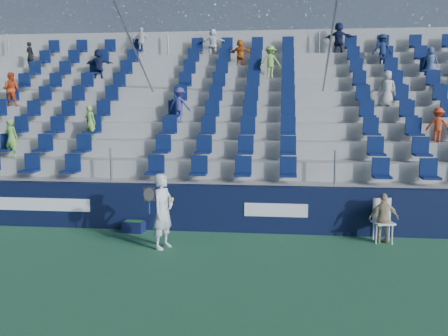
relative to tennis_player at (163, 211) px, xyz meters
name	(u,v)px	position (x,y,z in m)	size (l,w,h in m)	color
ground	(198,270)	(1.04, -1.44, -0.86)	(70.00, 70.00, 0.00)	#2C6843
sponsor_wall	(218,208)	(1.04, 1.71, -0.26)	(24.00, 0.32, 1.20)	black
grandstand	(236,136)	(1.04, 6.80, 1.27)	(24.00, 8.17, 6.63)	#A5A5A0
tennis_player	(163,211)	(0.00, 0.00, 0.00)	(0.71, 0.73, 1.72)	silver
line_judge_chair	(382,217)	(5.10, 1.21, -0.28)	(0.54, 0.56, 1.03)	white
line_judge	(384,218)	(5.10, 1.06, -0.27)	(0.70, 0.29, 1.19)	tan
ball_bin	(134,226)	(-1.10, 1.31, -0.70)	(0.57, 0.40, 0.30)	#10143B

